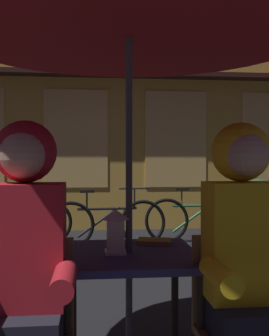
# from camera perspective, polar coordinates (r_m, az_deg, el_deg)

# --- Properties ---
(cafe_table) EXTENTS (0.72, 0.72, 0.74)m
(cafe_table) POSITION_cam_1_polar(r_m,az_deg,el_deg) (2.27, -0.75, -13.97)
(cafe_table) COLOR navy
(cafe_table) RESTS_ON ground_plane
(patio_umbrella) EXTENTS (2.10, 2.10, 2.31)m
(patio_umbrella) POSITION_cam_1_polar(r_m,az_deg,el_deg) (2.34, -0.76, 21.85)
(patio_umbrella) COLOR #4C4C51
(patio_umbrella) RESTS_ON ground_plane
(lantern) EXTENTS (0.11, 0.11, 0.23)m
(lantern) POSITION_cam_1_polar(r_m,az_deg,el_deg) (2.20, -2.63, -8.53)
(lantern) COLOR white
(lantern) RESTS_ON cafe_table
(chair_left) EXTENTS (0.40, 0.40, 0.87)m
(chair_left) POSITION_cam_1_polar(r_m,az_deg,el_deg) (1.98, -14.68, -20.87)
(chair_left) COLOR olive
(chair_left) RESTS_ON ground_plane
(chair_right) EXTENTS (0.40, 0.40, 0.87)m
(chair_right) POSITION_cam_1_polar(r_m,az_deg,el_deg) (2.07, 14.45, -19.83)
(chair_right) COLOR olive
(chair_right) RESTS_ON ground_plane
(person_left_hooded) EXTENTS (0.45, 0.56, 1.40)m
(person_left_hooded) POSITION_cam_1_polar(r_m,az_deg,el_deg) (1.82, -15.02, -11.05)
(person_left_hooded) COLOR black
(person_left_hooded) RESTS_ON ground_plane
(person_right_hooded) EXTENTS (0.45, 0.56, 1.40)m
(person_right_hooded) POSITION_cam_1_polar(r_m,az_deg,el_deg) (1.92, 15.10, -10.41)
(person_right_hooded) COLOR black
(person_right_hooded) RESTS_ON ground_plane
(shopfront_building) EXTENTS (10.00, 0.93, 6.20)m
(shopfront_building) POSITION_cam_1_polar(r_m,az_deg,el_deg) (7.81, -7.98, 14.89)
(shopfront_building) COLOR gold
(shopfront_building) RESTS_ON ground_plane
(bicycle_second) EXTENTS (1.68, 0.14, 0.84)m
(bicycle_second) POSITION_cam_1_polar(r_m,az_deg,el_deg) (6.19, -16.42, -7.12)
(bicycle_second) COLOR black
(bicycle_second) RESTS_ON ground_plane
(bicycle_third) EXTENTS (1.68, 0.19, 0.84)m
(bicycle_third) POSITION_cam_1_polar(r_m,az_deg,el_deg) (5.89, -3.78, -7.51)
(bicycle_third) COLOR black
(bicycle_third) RESTS_ON ground_plane
(bicycle_fourth) EXTENTS (1.68, 0.08, 0.84)m
(bicycle_fourth) POSITION_cam_1_polar(r_m,az_deg,el_deg) (6.34, 8.98, -6.90)
(bicycle_fourth) COLOR black
(bicycle_fourth) RESTS_ON ground_plane
(book) EXTENTS (0.23, 0.18, 0.02)m
(book) POSITION_cam_1_polar(r_m,az_deg,el_deg) (2.47, 2.76, -10.02)
(book) COLOR olive
(book) RESTS_ON cafe_table
(potted_plant) EXTENTS (0.60, 0.60, 0.92)m
(potted_plant) POSITION_cam_1_polar(r_m,az_deg,el_deg) (7.05, 16.65, -4.52)
(potted_plant) COLOR brown
(potted_plant) RESTS_ON ground_plane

